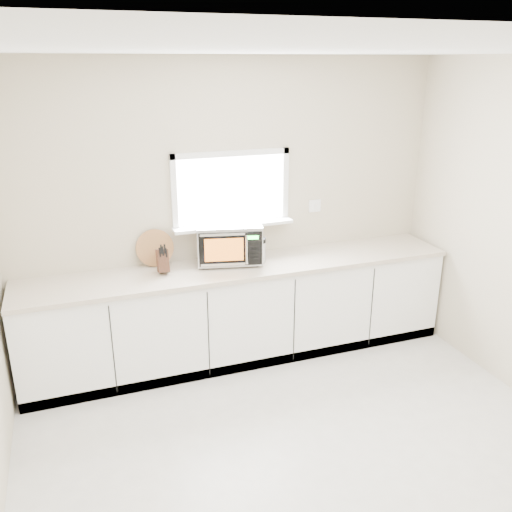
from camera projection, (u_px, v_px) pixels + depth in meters
name	position (u px, v px, depth m)	size (l,w,h in m)	color
ground	(321.00, 475.00, 3.68)	(4.00, 4.00, 0.00)	beige
back_wall	(231.00, 209.00, 4.98)	(4.00, 0.17, 2.70)	beige
cabinets	(242.00, 313.00, 5.03)	(3.92, 0.60, 0.88)	white
countertop	(242.00, 267.00, 4.87)	(3.92, 0.64, 0.04)	beige
microwave	(229.00, 241.00, 4.89)	(0.65, 0.56, 0.37)	black
knife_block	(163.00, 260.00, 4.65)	(0.09, 0.19, 0.27)	#48251A
cutting_board	(155.00, 248.00, 4.79)	(0.33, 0.33, 0.02)	#A77B40
coffee_grinder	(259.00, 250.00, 4.90)	(0.17, 0.17, 0.23)	#B0B3B8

